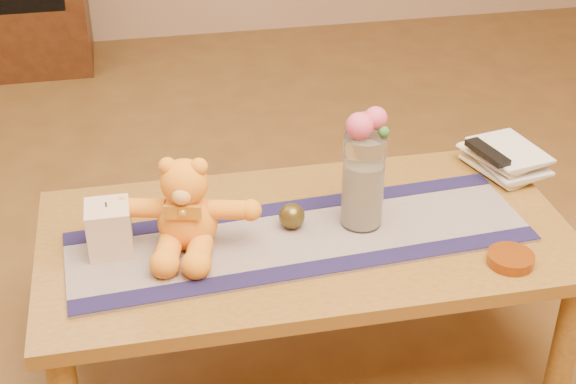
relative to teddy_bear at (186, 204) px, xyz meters
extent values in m
plane|color=brown|center=(0.31, 0.00, -0.58)|extent=(5.50, 5.50, 0.00)
cube|color=brown|center=(0.31, 0.00, -0.15)|extent=(1.40, 0.70, 0.04)
cylinder|color=brown|center=(0.95, -0.29, -0.37)|extent=(0.07, 0.07, 0.41)
cylinder|color=brown|center=(-0.33, 0.29, -0.37)|extent=(0.07, 0.07, 0.41)
cylinder|color=brown|center=(0.95, 0.29, -0.37)|extent=(0.07, 0.07, 0.41)
cube|color=#1C1B4C|center=(0.29, -0.03, -0.12)|extent=(1.22, 0.42, 0.01)
cube|color=#17133A|center=(0.30, -0.17, -0.12)|extent=(1.20, 0.13, 0.00)
cube|color=#17133A|center=(0.28, 0.12, -0.12)|extent=(1.20, 0.13, 0.00)
cube|color=beige|center=(-0.20, 0.01, -0.05)|extent=(0.11, 0.11, 0.13)
cylinder|color=black|center=(-0.20, 0.01, 0.02)|extent=(0.00, 0.00, 0.01)
cylinder|color=silver|center=(0.46, 0.00, 0.01)|extent=(0.11, 0.11, 0.26)
cylinder|color=beige|center=(0.46, 0.00, -0.03)|extent=(0.09, 0.09, 0.18)
sphere|color=#CE4864|center=(0.44, -0.01, 0.18)|extent=(0.07, 0.07, 0.07)
sphere|color=#CE4864|center=(0.48, 0.01, 0.19)|extent=(0.06, 0.06, 0.06)
sphere|color=#454C97|center=(0.47, 0.04, 0.17)|extent=(0.04, 0.04, 0.04)
sphere|color=#454C97|center=(0.43, 0.02, 0.16)|extent=(0.04, 0.04, 0.04)
sphere|color=#33662D|center=(0.50, -0.02, 0.16)|extent=(0.03, 0.03, 0.03)
sphere|color=#4B4019|center=(0.27, 0.02, -0.08)|extent=(0.09, 0.09, 0.07)
imported|color=#F1E5BA|center=(0.88, 0.18, -0.12)|extent=(0.22, 0.26, 0.02)
imported|color=#F1E5BA|center=(0.89, 0.18, -0.10)|extent=(0.20, 0.25, 0.02)
imported|color=#F1E5BA|center=(0.87, 0.18, -0.08)|extent=(0.23, 0.27, 0.02)
imported|color=#F1E5BA|center=(0.89, 0.18, -0.06)|extent=(0.20, 0.25, 0.02)
cube|color=black|center=(0.88, 0.17, -0.04)|extent=(0.08, 0.17, 0.02)
cylinder|color=#BF5914|center=(0.78, -0.24, -0.11)|extent=(0.12, 0.12, 0.03)
camera|label=1|loc=(-0.10, -1.76, 1.09)|focal=51.36mm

